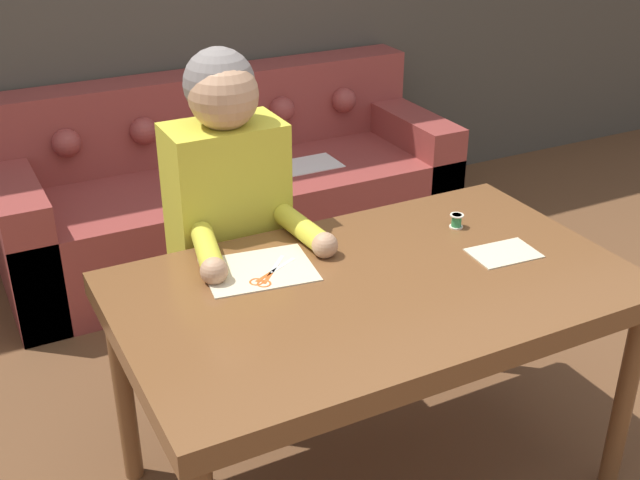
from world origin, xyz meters
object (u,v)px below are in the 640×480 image
at_px(person, 230,239).
at_px(scissors, 267,277).
at_px(dining_table, 375,303).
at_px(thread_spool, 456,221).
at_px(couch, 228,192).

relative_size(person, scissors, 7.30).
height_order(dining_table, thread_spool, thread_spool).
bearing_deg(person, scissors, -96.21).
height_order(scissors, thread_spool, thread_spool).
distance_m(person, thread_spool, 0.75).
distance_m(dining_table, person, 0.61).
height_order(couch, thread_spool, couch).
bearing_deg(dining_table, person, 111.42).
height_order(person, thread_spool, person).
bearing_deg(person, dining_table, -68.58).
relative_size(scissors, thread_spool, 4.01).
relative_size(dining_table, couch, 0.67).
bearing_deg(scissors, person, 83.79).
bearing_deg(scissors, thread_spool, 2.06).
xyz_separation_m(couch, person, (-0.44, -1.18, 0.37)).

